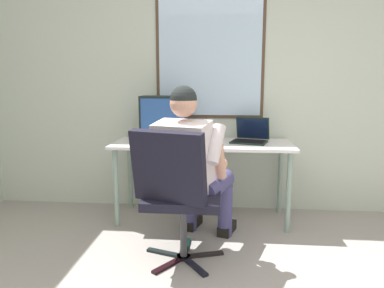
% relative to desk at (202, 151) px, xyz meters
% --- Properties ---
extents(wall_rear, '(4.99, 0.08, 2.68)m').
position_rel_desk_xyz_m(wall_rear, '(0.25, 0.36, 0.70)').
color(wall_rear, beige).
rests_on(wall_rear, ground).
extents(desk, '(1.61, 0.60, 0.73)m').
position_rel_desk_xyz_m(desk, '(0.00, 0.00, 0.00)').
color(desk, gray).
rests_on(desk, ground).
extents(office_chair, '(0.62, 0.66, 0.97)m').
position_rel_desk_xyz_m(office_chair, '(-0.12, -0.89, -0.08)').
color(office_chair, black).
rests_on(office_chair, ground).
extents(person_seated, '(0.67, 0.88, 1.25)m').
position_rel_desk_xyz_m(person_seated, '(-0.04, -0.62, 0.01)').
color(person_seated, '#434172').
rests_on(person_seated, ground).
extents(crt_monitor, '(0.43, 0.24, 0.42)m').
position_rel_desk_xyz_m(crt_monitor, '(-0.35, 0.06, 0.31)').
color(crt_monitor, beige).
rests_on(crt_monitor, desk).
extents(laptop, '(0.38, 0.37, 0.22)m').
position_rel_desk_xyz_m(laptop, '(0.44, 0.08, 0.14)').
color(laptop, black).
rests_on(laptop, desk).
extents(wine_glass, '(0.09, 0.09, 0.14)m').
position_rel_desk_xyz_m(wine_glass, '(-0.08, -0.12, 0.18)').
color(wine_glass, silver).
rests_on(wine_glass, desk).
extents(desk_speaker, '(0.07, 0.08, 0.15)m').
position_rel_desk_xyz_m(desk_speaker, '(0.03, 0.09, 0.16)').
color(desk_speaker, black).
rests_on(desk_speaker, desk).
extents(cd_case, '(0.16, 0.15, 0.01)m').
position_rel_desk_xyz_m(cd_case, '(0.10, -0.09, 0.09)').
color(cd_case, black).
rests_on(cd_case, desk).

